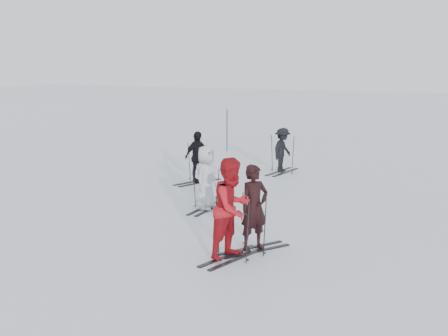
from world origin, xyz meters
name	(u,v)px	position (x,y,z in m)	size (l,w,h in m)	color
ground	(207,213)	(0.00, 0.00, 0.00)	(120.00, 120.00, 0.00)	silver
skier_near_dark	(254,209)	(2.21, -2.17, 0.88)	(0.64, 0.42, 1.77)	black
skier_red	(232,209)	(2.00, -2.79, 1.00)	(0.97, 0.76, 1.99)	#A4121A
skier_grey	(206,178)	(-0.18, 0.29, 0.83)	(0.81, 0.53, 1.66)	#AFB5B9
skier_uphill_left	(197,157)	(-1.97, 3.12, 0.81)	(0.95, 0.40, 1.63)	black
skier_uphill_far	(282,151)	(-0.08, 5.87, 0.77)	(0.99, 0.57, 1.53)	black
skis_near_dark	(254,222)	(2.21, -2.17, 0.61)	(0.88, 1.66, 1.21)	black
skis_red	(232,228)	(2.00, -2.79, 0.63)	(0.91, 1.72, 1.26)	black
skis_grey	(206,188)	(-0.18, 0.29, 0.58)	(0.84, 1.58, 1.15)	black
skis_uphill_left	(197,163)	(-1.97, 3.12, 0.65)	(0.94, 1.78, 1.30)	black
skis_uphill_far	(282,153)	(-0.08, 5.87, 0.67)	(0.98, 1.84, 1.34)	black
piste_marker	(227,130)	(-3.83, 9.27, 0.91)	(0.04, 0.04, 1.82)	black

